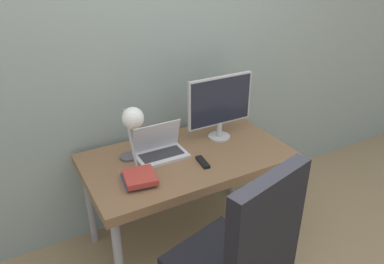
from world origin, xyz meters
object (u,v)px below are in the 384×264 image
Objects in this scene: office_chair at (241,259)px; book_stack at (139,178)px; monitor at (220,104)px; laptop at (160,149)px; desk_lamp at (132,122)px.

book_stack is at bearing 107.92° from office_chair.
office_chair is at bearing -116.64° from monitor.
laptop is 0.32m from book_stack.
desk_lamp reaches higher than laptop.
laptop is 0.28× the size of office_chair.
laptop is 0.52m from monitor.
office_chair is (0.19, -0.84, -0.40)m from desk_lamp.
monitor reaches higher than book_stack.
monitor is at bearing 63.36° from office_chair.
monitor reaches higher than office_chair.
monitor is 0.68m from desk_lamp.
monitor is at bearing 8.89° from desk_lamp.
desk_lamp is at bearing 76.10° from book_stack.
laptop is 1.46× the size of book_stack.
book_stack is (-0.23, -0.22, -0.02)m from laptop.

